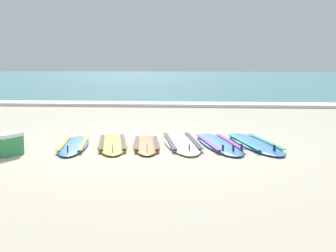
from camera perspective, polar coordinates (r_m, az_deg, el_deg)
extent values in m
plane|color=#B7AD93|center=(8.19, -2.40, -2.74)|extent=(80.00, 80.00, 0.00)
cube|color=teal|center=(45.33, 3.33, 6.30)|extent=(80.00, 60.00, 0.10)
cube|color=white|center=(16.00, 1.02, 2.84)|extent=(80.00, 1.20, 0.11)
ellipsoid|color=#3875CC|center=(8.36, -12.17, -2.45)|extent=(0.84, 2.11, 0.07)
cube|color=gold|center=(8.37, -13.43, -2.19)|extent=(0.30, 1.43, 0.01)
cube|color=gold|center=(8.33, -10.91, -2.17)|extent=(0.30, 1.43, 0.01)
cube|color=black|center=(7.56, -12.95, -2.90)|extent=(0.03, 0.09, 0.11)
ellipsoid|color=yellow|center=(8.39, -7.25, -2.29)|extent=(1.01, 2.30, 0.07)
cube|color=black|center=(8.38, -8.63, -2.04)|extent=(0.40, 1.55, 0.01)
cube|color=black|center=(8.38, -5.88, -1.99)|extent=(0.40, 1.55, 0.01)
cube|color=black|center=(7.52, -7.24, -2.82)|extent=(0.03, 0.09, 0.11)
ellipsoid|color=orange|center=(8.24, -2.82, -2.42)|extent=(0.78, 2.06, 0.07)
cube|color=black|center=(8.24, -4.08, -2.15)|extent=(0.27, 1.40, 0.01)
cube|color=black|center=(8.24, -1.57, -2.13)|extent=(0.27, 1.40, 0.01)
cube|color=black|center=(7.46, -2.76, -2.85)|extent=(0.02, 0.09, 0.11)
ellipsoid|color=white|center=(8.46, 1.76, -2.14)|extent=(1.09, 2.62, 0.07)
cube|color=black|center=(8.42, 0.21, -1.90)|extent=(0.41, 1.77, 0.01)
cube|color=black|center=(8.48, 3.29, -1.84)|extent=(0.41, 1.77, 0.01)
cube|color=black|center=(7.47, 2.78, -2.83)|extent=(0.03, 0.09, 0.11)
ellipsoid|color=#3875CC|center=(8.39, 6.60, -2.28)|extent=(1.14, 2.48, 0.07)
cube|color=purple|center=(8.33, 5.16, -2.05)|extent=(0.47, 1.66, 0.01)
cube|color=purple|center=(8.44, 8.02, -1.95)|extent=(0.47, 1.66, 0.01)
cube|color=black|center=(7.49, 8.51, -2.88)|extent=(0.03, 0.09, 0.11)
cube|color=black|center=(7.50, 7.17, -2.84)|extent=(0.03, 0.09, 0.11)
cube|color=black|center=(7.60, 9.57, -2.75)|extent=(0.03, 0.09, 0.11)
ellipsoid|color=#3875CC|center=(8.51, 11.17, -2.23)|extent=(1.18, 2.51, 0.07)
cube|color=teal|center=(8.43, 9.78, -2.01)|extent=(0.50, 1.67, 0.01)
cube|color=teal|center=(8.58, 12.54, -1.91)|extent=(0.50, 1.67, 0.01)
cube|color=black|center=(7.63, 13.69, -2.82)|extent=(0.03, 0.09, 0.11)
cube|color=#338C4C|center=(7.89, -20.16, -2.48)|extent=(0.45, 0.52, 0.32)
cube|color=white|center=(7.86, -20.22, -1.12)|extent=(0.47, 0.55, 0.06)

